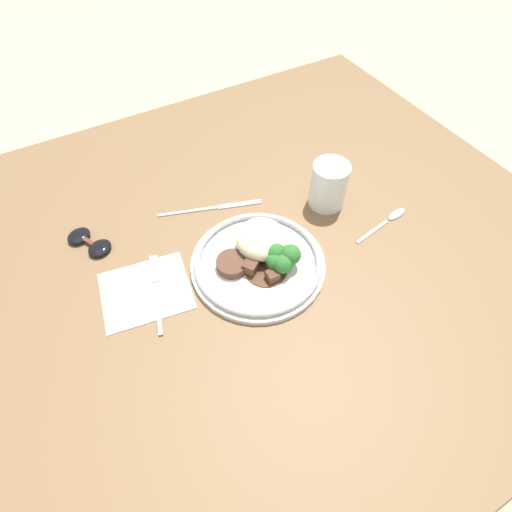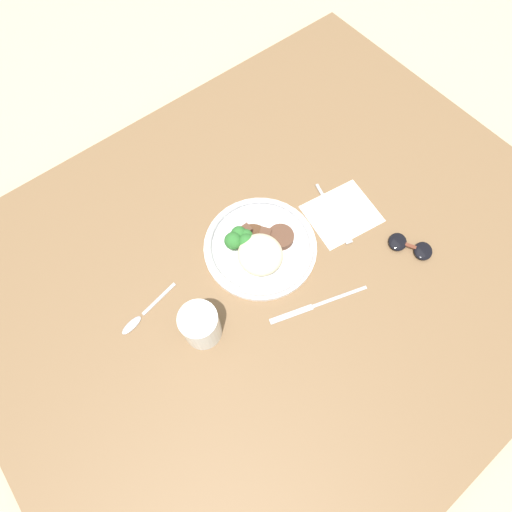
{
  "view_description": "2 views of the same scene",
  "coord_description": "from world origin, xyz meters",
  "views": [
    {
      "loc": [
        -0.2,
        -0.43,
        0.63
      ],
      "look_at": [
        0.01,
        -0.05,
        0.07
      ],
      "focal_mm": 28.0,
      "sensor_mm": 36.0,
      "label": 1
    },
    {
      "loc": [
        0.27,
        0.24,
        0.83
      ],
      "look_at": [
        0.05,
        -0.03,
        0.07
      ],
      "focal_mm": 28.0,
      "sensor_mm": 36.0,
      "label": 2
    }
  ],
  "objects": [
    {
      "name": "plate",
      "position": [
        0.03,
        -0.05,
        0.05
      ],
      "size": [
        0.25,
        0.25,
        0.07
      ],
      "color": "white",
      "rests_on": "dining_table"
    },
    {
      "name": "dining_table",
      "position": [
        0.0,
        0.0,
        0.02
      ],
      "size": [
        1.3,
        1.07,
        0.03
      ],
      "color": "brown",
      "rests_on": "ground"
    },
    {
      "name": "spoon",
      "position": [
        0.32,
        -0.08,
        0.03
      ],
      "size": [
        0.14,
        0.04,
        0.01
      ],
      "rotation": [
        0.0,
        0.0,
        0.17
      ],
      "color": "#ADADB2",
      "rests_on": "dining_table"
    },
    {
      "name": "sunglasses",
      "position": [
        -0.24,
        0.16,
        0.04
      ],
      "size": [
        0.09,
        0.11,
        0.01
      ],
      "rotation": [
        0.0,
        0.0,
        0.5
      ],
      "color": "black",
      "rests_on": "dining_table"
    },
    {
      "name": "ground_plane",
      "position": [
        0.0,
        0.0,
        0.0
      ],
      "size": [
        8.0,
        8.0,
        0.0
      ],
      "primitive_type": "plane",
      "color": "tan"
    },
    {
      "name": "knife",
      "position": [
        0.02,
        0.13,
        0.03
      ],
      "size": [
        0.21,
        0.08,
        0.0
      ],
      "rotation": [
        0.0,
        0.0,
        -0.32
      ],
      "color": "#ADADB2",
      "rests_on": "dining_table"
    },
    {
      "name": "napkin",
      "position": [
        -0.18,
        0.0,
        0.03
      ],
      "size": [
        0.17,
        0.15,
        0.0
      ],
      "color": "white",
      "rests_on": "dining_table"
    },
    {
      "name": "fork",
      "position": [
        -0.16,
        0.0,
        0.04
      ],
      "size": [
        0.06,
        0.17,
        0.0
      ],
      "rotation": [
        0.0,
        0.0,
        1.28
      ],
      "color": "#ADADB2",
      "rests_on": "napkin"
    },
    {
      "name": "juice_glass",
      "position": [
        0.23,
        0.03,
        0.08
      ],
      "size": [
        0.07,
        0.07,
        0.1
      ],
      "color": "#F4AD19",
      "rests_on": "dining_table"
    }
  ]
}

